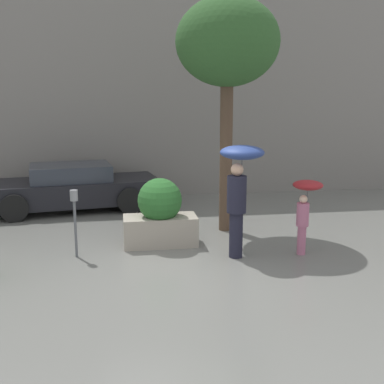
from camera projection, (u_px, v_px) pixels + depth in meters
The scene contains 8 objects.
ground_plane at pixel (173, 271), 8.29m from camera, with size 40.00×40.00×0.00m, color slate.
building_facade at pixel (146, 94), 14.00m from camera, with size 18.00×0.30×6.00m.
planter_box at pixel (160, 214), 9.62m from camera, with size 1.46×0.88×1.36m.
person_adult at pixel (239, 178), 8.78m from camera, with size 0.82×0.82×2.08m.
person_child at pixel (306, 201), 8.99m from camera, with size 0.56×0.56×1.42m.
parked_car_near at pixel (71, 188), 12.63m from camera, with size 4.70×2.45×1.20m.
street_tree at pixel (227, 45), 10.04m from camera, with size 2.19×2.19×5.00m.
parking_meter at pixel (75, 209), 8.82m from camera, with size 0.14×0.14×1.28m.
Camera 1 is at (-0.87, -7.82, 2.97)m, focal length 45.00 mm.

